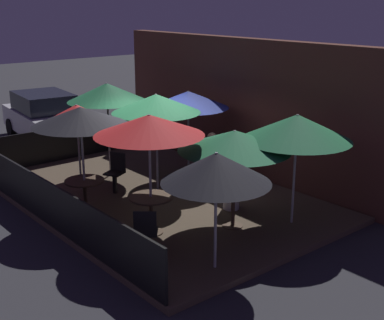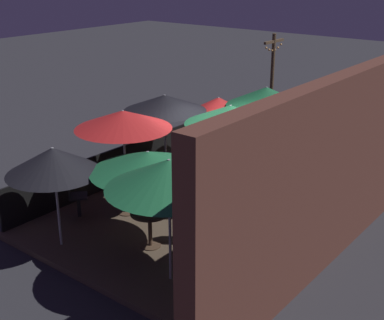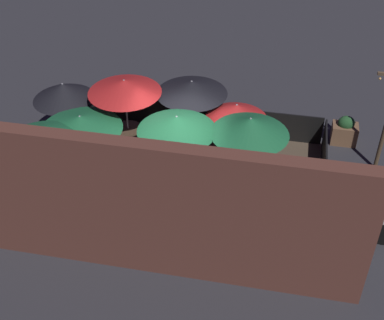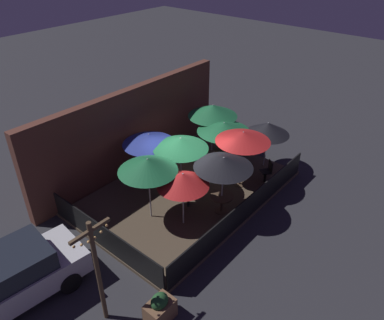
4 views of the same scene
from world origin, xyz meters
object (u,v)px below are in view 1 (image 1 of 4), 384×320
at_px(patio_umbrella_5, 156,103).
at_px(dining_table_1, 233,199).
at_px(patio_umbrella_4, 216,168).
at_px(patio_chair_1, 146,232).
at_px(patron_1, 231,185).
at_px(patio_umbrella_8, 107,92).
at_px(patio_umbrella_3, 188,100).
at_px(patio_umbrella_0, 149,125).
at_px(parked_car_0, 45,116).
at_px(patio_chair_0, 116,171).
at_px(dining_table_2, 85,186).
at_px(patio_umbrella_2, 80,116).
at_px(patron_0, 212,162).
at_px(patio_umbrella_6, 297,127).
at_px(patio_umbrella_1, 235,141).
at_px(patio_umbrella_7, 77,114).
at_px(dining_table_0, 151,204).

xyz_separation_m(patio_umbrella_5, dining_table_1, (2.64, -0.05, -1.56)).
bearing_deg(patio_umbrella_4, patio_chair_1, -144.22).
distance_m(dining_table_1, patron_1, 0.95).
bearing_deg(patio_umbrella_8, patio_umbrella_3, 44.83).
distance_m(patio_umbrella_0, dining_table_1, 2.30).
bearing_deg(parked_car_0, patio_chair_0, -3.66).
distance_m(patio_umbrella_3, dining_table_2, 3.55).
bearing_deg(patio_umbrella_5, patio_umbrella_2, -90.14).
bearing_deg(patron_0, patio_umbrella_3, -173.05).
bearing_deg(patio_umbrella_4, patio_umbrella_6, 99.58).
xyz_separation_m(patio_umbrella_3, patron_1, (2.31, -0.68, -1.50)).
xyz_separation_m(patio_umbrella_4, dining_table_1, (-1.07, 1.45, -1.21)).
bearing_deg(patio_umbrella_5, patio_chair_1, -39.50).
bearing_deg(patron_1, patio_umbrella_2, -47.09).
xyz_separation_m(patio_umbrella_8, patron_1, (3.78, 0.77, -1.64)).
bearing_deg(patio_umbrella_2, patio_chair_0, 117.15).
xyz_separation_m(patron_0, patron_1, (1.39, -0.66, -0.09)).
height_order(patio_umbrella_0, parked_car_0, patio_umbrella_0).
distance_m(patio_umbrella_8, dining_table_1, 4.77).
bearing_deg(patio_chair_1, patio_umbrella_1, -48.36).
bearing_deg(parked_car_0, patio_umbrella_1, 4.18).
height_order(patio_umbrella_3, patio_umbrella_7, patio_umbrella_3).
relative_size(patio_umbrella_0, patio_umbrella_6, 1.04).
relative_size(patio_umbrella_8, patio_chair_1, 2.54).
height_order(patio_umbrella_2, dining_table_2, patio_umbrella_2).
distance_m(patio_umbrella_6, dining_table_1, 1.90).
height_order(patio_umbrella_6, dining_table_0, patio_umbrella_6).
bearing_deg(patio_chair_1, patio_umbrella_4, -104.08).
bearing_deg(dining_table_2, patio_umbrella_3, 96.70).
height_order(patio_umbrella_6, patio_chair_1, patio_umbrella_6).
xyz_separation_m(dining_table_0, parked_car_0, (-8.52, 1.75, 0.13)).
relative_size(patio_umbrella_1, patron_1, 1.88).
height_order(patio_umbrella_2, dining_table_1, patio_umbrella_2).
bearing_deg(parked_car_0, patron_1, 8.26).
xyz_separation_m(patio_umbrella_5, dining_table_2, (-0.00, -1.94, -1.58)).
bearing_deg(patio_umbrella_0, patio_umbrella_7, 176.59).
relative_size(patio_umbrella_4, patio_chair_1, 2.16).
distance_m(patio_umbrella_0, patron_0, 3.41).
bearing_deg(patio_umbrella_2, patio_umbrella_1, 35.47).
bearing_deg(patio_umbrella_2, patio_umbrella_8, 136.50).
relative_size(patio_umbrella_1, dining_table_2, 2.62).
relative_size(dining_table_0, dining_table_1, 1.11).
bearing_deg(parked_car_0, patio_umbrella_4, -3.53).
xyz_separation_m(patron_0, parked_car_0, (-7.22, -0.99, 0.10)).
distance_m(patio_umbrella_3, patio_chair_0, 2.56).
bearing_deg(dining_table_0, patio_umbrella_1, 60.97).
xyz_separation_m(patio_umbrella_5, patron_0, (0.54, 1.25, -1.52)).
bearing_deg(patio_umbrella_6, patron_1, -161.95).
distance_m(patio_umbrella_4, patio_umbrella_6, 2.57).
height_order(dining_table_0, dining_table_2, dining_table_0).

